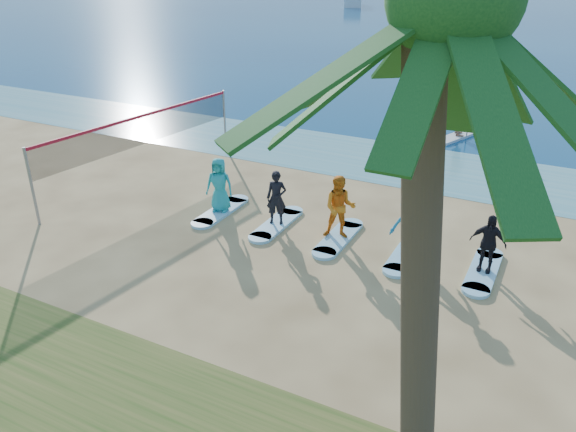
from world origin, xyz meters
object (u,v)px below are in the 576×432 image
at_px(palm_tree, 454,3).
at_px(student_0, 219,185).
at_px(surfboard_3, 407,254).
at_px(surfboard_1, 277,224).
at_px(student_1, 277,198).
at_px(paddleboarder, 461,115).
at_px(student_3, 410,226).
at_px(volleyball_net, 142,130).
at_px(surfboard_0, 221,211).
at_px(boat_offshore_a, 352,6).
at_px(paddleboard, 459,136).
at_px(surfboard_2, 338,238).
at_px(student_4, 488,243).
at_px(student_2, 340,207).
at_px(surfboard_4, 483,271).

xyz_separation_m(palm_tree, student_0, (-8.17, 7.20, -6.22)).
height_order(palm_tree, surfboard_3, palm_tree).
bearing_deg(surfboard_1, student_1, 0.00).
bearing_deg(student_1, paddleboarder, 57.31).
height_order(palm_tree, student_1, palm_tree).
height_order(student_0, student_3, student_0).
bearing_deg(volleyball_net, surfboard_0, -16.10).
relative_size(volleyball_net, surfboard_3, 4.10).
relative_size(boat_offshore_a, surfboard_3, 3.71).
bearing_deg(boat_offshore_a, palm_tree, -90.07).
distance_m(paddleboard, surfboard_2, 11.89).
xyz_separation_m(surfboard_0, student_1, (2.07, 0.00, 0.88)).
xyz_separation_m(boat_offshore_a, surfboard_2, (28.44, -73.94, 0.04)).
distance_m(surfboard_1, student_4, 6.25).
bearing_deg(surfboard_2, paddleboard, 85.14).
distance_m(student_0, surfboard_2, 4.23).
bearing_deg(palm_tree, student_2, 119.27).
distance_m(paddleboarder, student_2, 11.89).
distance_m(paddleboard, student_2, 11.93).
relative_size(surfboard_1, student_3, 1.35).
xyz_separation_m(surfboard_3, student_3, (0.00, 0.00, 0.86)).
bearing_deg(surfboard_4, surfboard_3, 180.00).
height_order(paddleboard, surfboard_3, paddleboard).
bearing_deg(volleyball_net, student_0, -16.10).
relative_size(volleyball_net, surfboard_2, 4.10).
height_order(boat_offshore_a, surfboard_0, boat_offshore_a).
bearing_deg(palm_tree, volleyball_net, 145.52).
bearing_deg(student_1, palm_tree, -67.87).
xyz_separation_m(surfboard_0, surfboard_3, (6.20, 0.00, 0.00)).
bearing_deg(student_0, surfboard_4, -16.11).
bearing_deg(surfboard_0, palm_tree, -41.40).
distance_m(palm_tree, student_2, 10.30).
bearing_deg(student_2, student_0, 161.16).
xyz_separation_m(student_0, surfboard_1, (2.07, 0.00, -0.93)).
xyz_separation_m(surfboard_2, surfboard_4, (4.13, 0.00, 0.00)).
height_order(paddleboarder, student_0, paddleboarder).
xyz_separation_m(paddleboarder, student_0, (-5.14, -11.85, -0.07)).
xyz_separation_m(paddleboarder, boat_offshore_a, (-29.45, 62.10, -1.04)).
relative_size(surfboard_4, student_4, 1.39).
bearing_deg(student_0, palm_tree, -57.51).
distance_m(surfboard_2, surfboard_4, 4.13).
height_order(palm_tree, paddleboarder, palm_tree).
distance_m(paddleboarder, student_1, 12.24).
bearing_deg(boat_offshore_a, surfboard_2, -90.84).
xyz_separation_m(volleyball_net, student_2, (8.13, -1.16, -0.87)).
xyz_separation_m(palm_tree, surfboard_1, (-6.10, 7.20, -7.15)).
distance_m(boat_offshore_a, student_0, 77.84).
distance_m(paddleboard, surfboard_1, 12.24).
distance_m(student_1, student_3, 4.13).
distance_m(paddleboard, student_4, 12.28).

